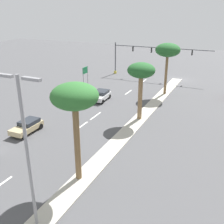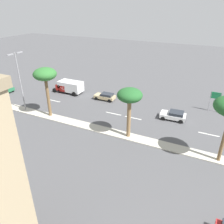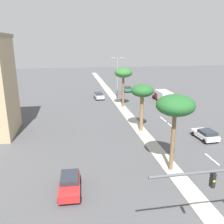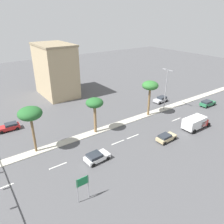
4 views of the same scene
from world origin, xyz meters
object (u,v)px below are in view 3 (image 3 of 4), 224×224
at_px(palm_tree_near, 123,74).
at_px(sedan_tan_left, 179,108).
at_px(sedan_green_trailing, 127,89).
at_px(palm_tree_front, 142,92).
at_px(sedan_white_center, 206,134).
at_px(street_lamp_right, 117,76).
at_px(sedan_red_right, 70,184).
at_px(box_truck, 163,96).
at_px(sedan_silver_mid, 99,96).
at_px(palm_tree_inboard, 175,106).

relative_size(palm_tree_near, sedan_tan_left, 2.00).
bearing_deg(sedan_green_trailing, palm_tree_front, -99.34).
bearing_deg(sedan_green_trailing, sedan_white_center, -85.13).
distance_m(palm_tree_front, sedan_white_center, 10.36).
relative_size(street_lamp_right, sedan_green_trailing, 2.27).
relative_size(street_lamp_right, sedan_red_right, 2.33).
relative_size(street_lamp_right, box_truck, 1.58).
xyz_separation_m(street_lamp_right, sedan_silver_mid, (-3.79, 3.04, -5.01)).
distance_m(sedan_white_center, sedan_tan_left, 13.43).
height_order(palm_tree_near, sedan_red_right, palm_tree_near).
bearing_deg(sedan_tan_left, sedan_green_trailing, 103.93).
height_order(palm_tree_inboard, sedan_green_trailing, palm_tree_inboard).
xyz_separation_m(sedan_green_trailing, sedan_tan_left, (5.15, -20.76, -0.05)).
xyz_separation_m(palm_tree_front, sedan_white_center, (7.74, -4.56, -5.16)).
distance_m(palm_tree_front, sedan_tan_left, 14.22).
bearing_deg(street_lamp_right, palm_tree_near, -88.48).
height_order(palm_tree_near, sedan_white_center, palm_tree_near).
distance_m(palm_tree_near, sedan_tan_left, 12.52).
bearing_deg(box_truck, sedan_red_right, -124.25).
bearing_deg(palm_tree_inboard, sedan_green_trailing, 82.93).
xyz_separation_m(palm_tree_inboard, box_truck, (10.36, 28.39, -5.54)).
bearing_deg(street_lamp_right, sedan_white_center, -72.09).
bearing_deg(sedan_tan_left, palm_tree_inboard, -116.96).
height_order(sedan_green_trailing, sedan_silver_mid, sedan_green_trailing).
bearing_deg(sedan_white_center, box_truck, 83.66).
xyz_separation_m(sedan_silver_mid, sedan_tan_left, (13.65, -13.34, -0.04)).
bearing_deg(palm_tree_near, street_lamp_right, 91.52).
distance_m(sedan_silver_mid, box_truck, 14.70).
height_order(sedan_silver_mid, box_truck, box_truck).
bearing_deg(sedan_white_center, sedan_green_trailing, 94.87).
height_order(sedan_red_right, box_truck, box_truck).
bearing_deg(sedan_tan_left, palm_tree_near, 152.71).
bearing_deg(palm_tree_near, sedan_silver_mid, 115.28).
bearing_deg(sedan_white_center, palm_tree_front, 149.51).
relative_size(sedan_green_trailing, sedan_silver_mid, 1.06).
height_order(palm_tree_inboard, sedan_red_right, palm_tree_inboard).
bearing_deg(street_lamp_right, sedan_green_trailing, 65.74).
distance_m(palm_tree_near, sedan_silver_mid, 11.02).
height_order(palm_tree_front, sedan_green_trailing, palm_tree_front).
relative_size(palm_tree_near, box_truck, 1.29).
bearing_deg(sedan_green_trailing, sedan_tan_left, -76.07).
bearing_deg(sedan_white_center, street_lamp_right, 107.91).
bearing_deg(sedan_green_trailing, sedan_silver_mid, -138.91).
distance_m(palm_tree_front, sedan_silver_mid, 22.91).
height_order(sedan_green_trailing, sedan_tan_left, sedan_green_trailing).
relative_size(palm_tree_front, box_truck, 1.14).
bearing_deg(palm_tree_front, box_truck, 59.18).
xyz_separation_m(palm_tree_front, palm_tree_near, (0.27, 13.70, 0.89)).
bearing_deg(sedan_silver_mid, sedan_green_trailing, 41.09).
distance_m(palm_tree_near, sedan_red_right, 29.74).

